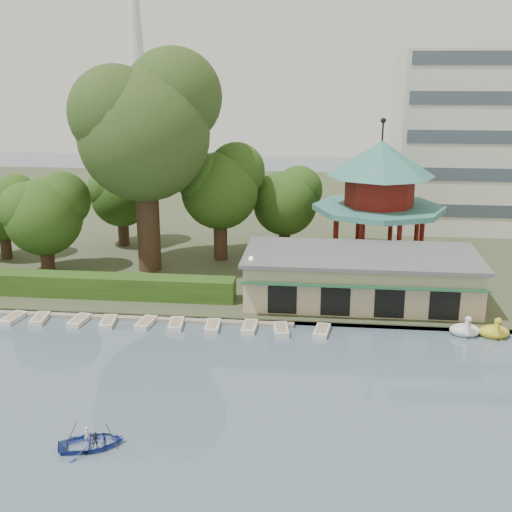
# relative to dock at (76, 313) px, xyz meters

# --- Properties ---
(ground_plane) EXTENTS (220.00, 220.00, 0.00)m
(ground_plane) POSITION_rel_dock_xyz_m (12.00, -17.20, -0.12)
(ground_plane) COLOR slate
(ground_plane) RESTS_ON ground
(shore) EXTENTS (220.00, 70.00, 0.40)m
(shore) POSITION_rel_dock_xyz_m (12.00, 34.80, 0.08)
(shore) COLOR #424930
(shore) RESTS_ON ground
(embankment) EXTENTS (220.00, 0.60, 0.30)m
(embankment) POSITION_rel_dock_xyz_m (12.00, 0.10, 0.03)
(embankment) COLOR gray
(embankment) RESTS_ON ground
(dock) EXTENTS (34.00, 1.60, 0.24)m
(dock) POSITION_rel_dock_xyz_m (0.00, 0.00, 0.00)
(dock) COLOR gray
(dock) RESTS_ON ground
(boathouse) EXTENTS (18.60, 9.39, 3.90)m
(boathouse) POSITION_rel_dock_xyz_m (22.00, 4.77, 2.25)
(boathouse) COLOR tan
(boathouse) RESTS_ON shore
(pavilion) EXTENTS (12.40, 12.40, 13.50)m
(pavilion) POSITION_rel_dock_xyz_m (24.00, 14.80, 7.36)
(pavilion) COLOR tan
(pavilion) RESTS_ON shore
(broadcast_tower) EXTENTS (8.00, 8.00, 96.00)m
(broadcast_tower) POSITION_rel_dock_xyz_m (-30.00, 122.80, 33.86)
(broadcast_tower) COLOR silver
(broadcast_tower) RESTS_ON ground
(hedge) EXTENTS (30.00, 2.00, 1.80)m
(hedge) POSITION_rel_dock_xyz_m (-3.00, 3.30, 1.18)
(hedge) COLOR #2D5018
(hedge) RESTS_ON shore
(lamp_post) EXTENTS (0.36, 0.36, 4.28)m
(lamp_post) POSITION_rel_dock_xyz_m (13.50, 1.80, 3.22)
(lamp_post) COLOR black
(lamp_post) RESTS_ON shore
(big_tree) EXTENTS (12.85, 11.97, 19.94)m
(big_tree) POSITION_rel_dock_xyz_m (3.16, 10.99, 13.67)
(big_tree) COLOR #3A281C
(big_tree) RESTS_ON shore
(small_trees) EXTENTS (40.09, 16.87, 11.29)m
(small_trees) POSITION_rel_dock_xyz_m (-1.00, 13.99, 6.18)
(small_trees) COLOR #3A281C
(small_trees) RESTS_ON shore
(moored_rowboats) EXTENTS (35.18, 2.65, 0.36)m
(moored_rowboats) POSITION_rel_dock_xyz_m (1.94, -1.48, 0.06)
(moored_rowboats) COLOR silver
(moored_rowboats) RESTS_ON ground
(rowboat_with_passengers) EXTENTS (5.51, 4.77, 2.01)m
(rowboat_with_passengers) POSITION_rel_dock_xyz_m (7.57, -17.32, 0.36)
(rowboat_with_passengers) COLOR #354DAB
(rowboat_with_passengers) RESTS_ON ground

